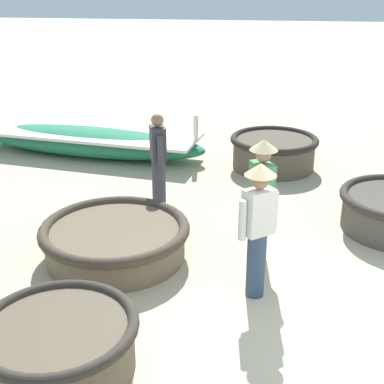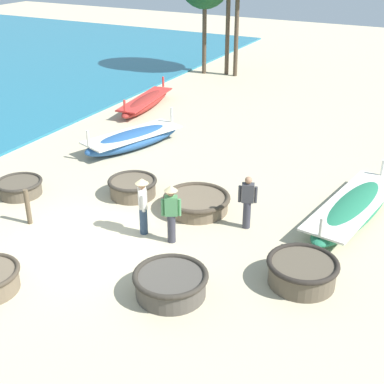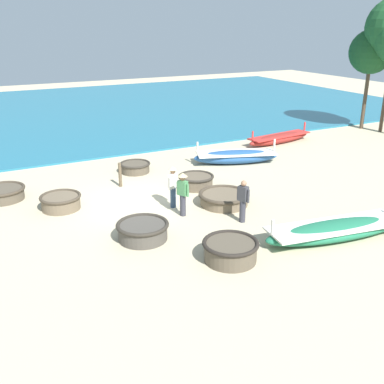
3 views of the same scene
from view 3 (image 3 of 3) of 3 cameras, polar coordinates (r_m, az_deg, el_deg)
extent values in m
plane|color=#C6B793|center=(18.05, -6.81, -1.30)|extent=(80.00, 80.00, 0.00)
cube|color=teal|center=(38.22, -12.34, 10.19)|extent=(28.00, 52.00, 0.10)
cylinder|color=brown|center=(13.62, 4.89, -7.56)|extent=(1.58, 1.58, 0.57)
torus|color=#28231E|center=(13.49, 4.93, -6.49)|extent=(1.71, 1.71, 0.13)
cylinder|color=#4C473F|center=(14.93, -6.27, -5.05)|extent=(1.62, 1.62, 0.52)
torus|color=#332D26|center=(14.82, -6.31, -4.14)|extent=(1.75, 1.75, 0.13)
cylinder|color=brown|center=(19.46, 0.52, 1.29)|extent=(1.44, 1.44, 0.50)
torus|color=#332D26|center=(19.37, 0.52, 1.99)|extent=(1.55, 1.55, 0.12)
cylinder|color=brown|center=(17.68, 4.08, -0.95)|extent=(1.87, 1.87, 0.42)
torus|color=#42382B|center=(17.60, 4.10, -0.31)|extent=(2.01, 2.01, 0.15)
cylinder|color=brown|center=(21.65, -7.23, 3.05)|extent=(1.36, 1.36, 0.43)
torus|color=#332D26|center=(21.59, -7.26, 3.59)|extent=(1.46, 1.46, 0.11)
cylinder|color=brown|center=(17.93, -16.31, -1.31)|extent=(1.45, 1.45, 0.50)
torus|color=#42382B|center=(17.84, -16.39, -0.56)|extent=(1.57, 1.57, 0.12)
cylinder|color=brown|center=(19.67, -22.86, -0.26)|extent=(1.63, 1.63, 0.45)
torus|color=#42382B|center=(19.59, -22.95, 0.36)|extent=(1.76, 1.76, 0.13)
ellipsoid|color=#285693|center=(23.01, 5.60, 4.46)|extent=(2.60, 4.51, 0.65)
cube|color=silver|center=(22.95, 5.62, 4.96)|extent=(2.54, 4.19, 0.06)
cylinder|color=silver|center=(23.41, 10.41, 5.93)|extent=(0.10, 0.10, 0.58)
cylinder|color=silver|center=(22.47, 0.69, 5.66)|extent=(0.10, 0.10, 0.58)
ellipsoid|color=maroon|center=(27.32, 11.02, 6.68)|extent=(1.54, 4.74, 0.55)
cube|color=red|center=(27.28, 11.04, 7.04)|extent=(1.53, 4.38, 0.06)
cylinder|color=red|center=(28.76, 14.11, 8.11)|extent=(0.10, 0.10, 0.50)
cylinder|color=red|center=(25.75, 7.71, 7.12)|extent=(0.10, 0.10, 0.50)
ellipsoid|color=#237551|center=(15.63, 17.74, -4.68)|extent=(2.01, 5.26, 0.56)
cube|color=silver|center=(15.56, 17.82, -4.09)|extent=(1.99, 4.86, 0.06)
cylinder|color=silver|center=(14.22, 10.20, -4.42)|extent=(0.10, 0.10, 0.50)
cylinder|color=#383842|center=(16.14, 6.43, -2.44)|extent=(0.22, 0.22, 0.82)
cube|color=#3D3D42|center=(15.88, 6.53, -0.19)|extent=(0.39, 0.32, 0.54)
sphere|color=#A37556|center=(15.75, 6.58, 1.10)|extent=(0.20, 0.20, 0.20)
cylinder|color=#3D3D42|center=(15.78, 7.16, -0.55)|extent=(0.09, 0.09, 0.48)
cylinder|color=#3D3D42|center=(16.02, 5.89, -0.17)|extent=(0.09, 0.09, 0.48)
cylinder|color=#383842|center=(16.56, -1.17, -1.69)|extent=(0.22, 0.22, 0.82)
cube|color=#4C8E56|center=(16.31, -1.19, 0.52)|extent=(0.40, 0.36, 0.54)
sphere|color=#A37556|center=(16.19, -1.20, 1.78)|extent=(0.20, 0.20, 0.20)
cylinder|color=#4C8E56|center=(16.21, -0.55, 0.20)|extent=(0.09, 0.09, 0.48)
cylinder|color=#4C8E56|center=(16.45, -1.81, 0.51)|extent=(0.09, 0.09, 0.48)
cone|color=#D1BC84|center=(16.14, -1.20, 2.22)|extent=(0.36, 0.36, 0.14)
cylinder|color=#2D425B|center=(17.32, -2.41, -0.67)|extent=(0.22, 0.22, 0.82)
cube|color=silver|center=(17.09, -2.44, 1.45)|extent=(0.38, 0.40, 0.54)
sphere|color=#A37556|center=(16.96, -2.46, 2.67)|extent=(0.20, 0.20, 0.20)
cylinder|color=silver|center=(17.29, -2.11, 1.52)|extent=(0.09, 0.09, 0.48)
cylinder|color=silver|center=(16.92, -2.78, 1.07)|extent=(0.09, 0.09, 0.48)
cone|color=#D1BC84|center=(16.93, -2.47, 3.08)|extent=(0.36, 0.36, 0.14)
cylinder|color=brown|center=(19.73, -9.12, 2.18)|extent=(0.14, 0.14, 1.07)
cylinder|color=#4C3D2D|center=(32.48, 21.12, 11.00)|extent=(0.24, 0.24, 4.00)
sphere|color=#194723|center=(32.18, 21.82, 16.22)|extent=(2.80, 2.80, 2.80)
camera|label=1|loc=(21.50, -8.89, 12.11)|focal=50.00mm
camera|label=2|loc=(8.55, -58.66, 17.15)|focal=50.00mm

